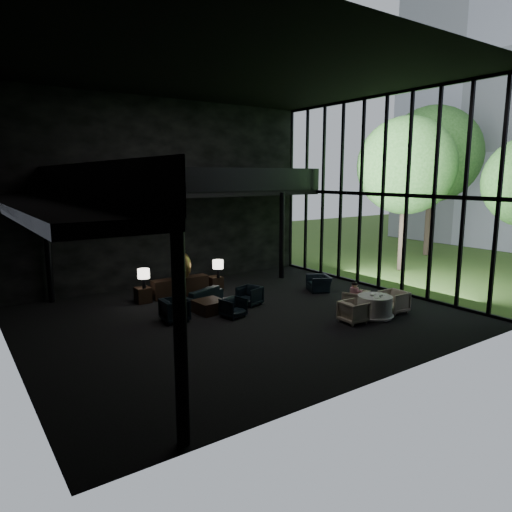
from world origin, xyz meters
TOP-DOWN VIEW (x-y plane):
  - floor at (0.00, 0.00)m, footprint 14.00×12.00m
  - ceiling at (0.00, 0.00)m, footprint 14.00×12.00m
  - wall_back at (0.00, 6.00)m, footprint 14.00×0.04m
  - wall_front at (0.00, -6.00)m, footprint 14.00×0.04m
  - wall_left at (-7.00, 0.00)m, footprint 0.04×12.00m
  - curtain_wall at (6.95, 0.00)m, footprint 0.20×12.00m
  - mezzanine_left at (-6.00, 0.00)m, footprint 2.00×12.00m
  - mezzanine_back at (1.00, 5.00)m, footprint 12.00×2.00m
  - railing_left at (-5.00, 0.00)m, footprint 0.06×12.00m
  - railing_back at (1.00, 4.00)m, footprint 12.00×0.06m
  - column_sw at (-5.00, -5.70)m, footprint 0.24×0.24m
  - column_nw at (-5.00, 5.70)m, footprint 0.24×0.24m
  - column_ne at (4.80, 4.00)m, footprint 0.24×0.24m
  - tree_near at (11.00, 2.00)m, footprint 4.80×4.80m
  - tree_far at (16.00, 4.00)m, footprint 5.60×5.60m
  - console at (-0.56, 3.73)m, footprint 2.32×0.53m
  - bronze_urn at (-0.56, 3.47)m, footprint 0.69×0.69m
  - side_table_left at (-2.16, 3.64)m, footprint 0.54×0.54m
  - table_lamp_left at (-2.16, 3.46)m, footprint 0.44×0.44m
  - side_table_right at (1.04, 3.71)m, footprint 0.54×0.54m
  - table_lamp_right at (1.04, 3.45)m, footprint 0.44×0.44m
  - sofa at (-0.42, 2.36)m, footprint 1.97×1.21m
  - lounge_armchair_west at (-2.13, 0.85)m, footprint 0.88×0.93m
  - lounge_armchair_east at (0.98, 1.03)m, footprint 0.91×0.94m
  - lounge_armchair_south at (-0.30, 0.13)m, footprint 0.78×0.75m
  - window_armchair at (4.54, 1.12)m, footprint 0.91×1.08m
  - coffee_table at (-0.70, 1.08)m, footprint 1.06×1.06m
  - dining_table at (3.64, -2.63)m, footprint 1.31×1.31m
  - dining_chair_north at (3.75, -1.67)m, footprint 0.99×0.96m
  - dining_chair_east at (4.63, -2.63)m, footprint 0.88×0.93m
  - dining_chair_west at (2.64, -2.61)m, footprint 0.78×0.83m
  - child at (3.58, -1.75)m, footprint 0.29×0.29m
  - plate_a at (3.50, -2.84)m, footprint 0.22×0.22m
  - plate_b at (3.84, -2.40)m, footprint 0.24×0.24m
  - saucer at (3.94, -2.72)m, footprint 0.14×0.14m
  - coffee_cup at (3.82, -2.78)m, footprint 0.11×0.11m
  - cereal_bowl at (3.55, -2.58)m, footprint 0.16×0.16m
  - cream_pot at (3.63, -2.86)m, footprint 0.08×0.08m

SIDE VIEW (x-z plane):
  - floor at x=0.00m, z-range -0.01..0.01m
  - coffee_table at x=-0.70m, z-range 0.00..0.43m
  - side_table_right at x=1.04m, z-range 0.00..0.59m
  - side_table_left at x=-2.16m, z-range 0.00..0.59m
  - dining_table at x=3.64m, z-range -0.05..0.70m
  - lounge_armchair_south at x=-0.30m, z-range 0.00..0.69m
  - console at x=-0.56m, z-range 0.00..0.74m
  - sofa at x=-0.42m, z-range 0.00..0.74m
  - lounge_armchair_east at x=0.98m, z-range 0.00..0.80m
  - window_armchair at x=4.54m, z-range 0.00..0.80m
  - dining_chair_north at x=3.75m, z-range 0.00..0.80m
  - dining_chair_west at x=2.64m, z-range 0.00..0.82m
  - lounge_armchair_west at x=-2.13m, z-range 0.00..0.93m
  - dining_chair_east at x=4.63m, z-range 0.00..0.93m
  - saucer at x=3.94m, z-range 0.75..0.76m
  - plate_a at x=3.50m, z-range 0.75..0.76m
  - plate_b at x=3.84m, z-range 0.75..0.76m
  - child at x=3.58m, z-range 0.45..1.08m
  - cream_pot at x=3.63m, z-range 0.75..0.83m
  - cereal_bowl at x=3.55m, z-range 0.75..0.83m
  - coffee_cup at x=3.82m, z-range 0.76..0.82m
  - table_lamp_right at x=1.04m, z-range 0.75..1.49m
  - table_lamp_left at x=-2.16m, z-range 0.75..1.49m
  - bronze_urn at x=-0.56m, z-range 0.64..1.94m
  - column_sw at x=-5.00m, z-range 0.00..4.00m
  - column_nw at x=-5.00m, z-range 0.00..4.00m
  - column_ne at x=4.80m, z-range 0.00..4.00m
  - wall_back at x=0.00m, z-range 0.00..8.00m
  - wall_front at x=0.00m, z-range 0.00..8.00m
  - wall_left at x=-7.00m, z-range 0.00..8.00m
  - curtain_wall at x=6.95m, z-range 0.00..8.00m
  - mezzanine_left at x=-6.00m, z-range 3.88..4.12m
  - mezzanine_back at x=1.00m, z-range 3.88..4.12m
  - railing_left at x=-5.00m, z-range 4.10..5.10m
  - railing_back at x=1.00m, z-range 4.10..5.10m
  - tree_near at x=11.00m, z-range 1.41..9.06m
  - tree_far at x=16.00m, z-range 1.59..10.39m
  - ceiling at x=0.00m, z-range 7.99..8.01m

